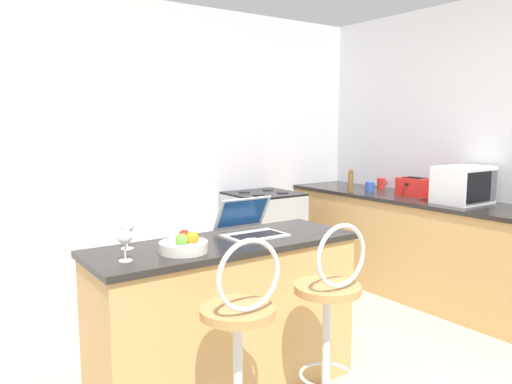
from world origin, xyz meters
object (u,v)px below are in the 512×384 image
Objects in this scene: bar_stool_near at (240,357)px; wine_glass_tall at (127,228)px; laptop at (249,225)px; stove_range at (264,238)px; wine_glass_short at (125,238)px; pepper_mill at (351,181)px; mug_red at (381,183)px; microwave at (463,185)px; mug_blue at (370,186)px; fruit_bowl at (184,245)px; bar_stool_far at (329,328)px; toaster at (414,187)px.

wine_glass_tall is at bearing 109.04° from bar_stool_near.
laptop is 1.88m from stove_range.
wine_glass_short is 2.88m from pepper_mill.
mug_red is 0.46× the size of pepper_mill.
mug_blue is (-0.05, 0.97, -0.11)m from microwave.
bar_stool_near is at bearing -86.71° from fruit_bowl.
microwave reaches higher than laptop.
microwave is 4.46× the size of mug_red.
laptop is 1.55× the size of pepper_mill.
mug_red is 0.25m from mug_blue.
microwave reaches higher than bar_stool_far.
toaster reaches higher than mug_blue.
wine_glass_tall is 0.69× the size of pepper_mill.
bar_stool_far reaches higher than mug_red.
bar_stool_far is 2.37m from toaster.
mug_blue is at bearing 20.57° from wine_glass_short.
bar_stool_far is 4.75× the size of pepper_mill.
microwave is 2.93m from wine_glass_short.
laptop is at bearing -156.44° from mug_red.
laptop is 1.28× the size of toaster.
mug_red is at bearing 22.34° from fruit_bowl.
bar_stool_near is 10.33× the size of mug_red.
pepper_mill reaches higher than bar_stool_near.
bar_stool_far is 1.19× the size of stove_range.
laptop is 2.52m from mug_red.
stove_range is (1.06, 2.04, -0.06)m from bar_stool_far.
bar_stool_far is 4.29× the size of fruit_bowl.
stove_range is at bearing 152.80° from mug_blue.
fruit_bowl is 0.32m from wine_glass_short.
microwave is at bearing -55.69° from stove_range.
mug_red is at bearing -19.31° from stove_range.
mug_red is (1.18, -0.41, 0.50)m from stove_range.
wine_glass_short is 0.24m from wine_glass_tall.
toaster is at bearing 22.67° from bar_stool_near.
mug_blue is at bearing -27.20° from stove_range.
bar_stool_near is 10.35× the size of mug_blue.
fruit_bowl is (-2.62, -0.12, -0.12)m from microwave.
toaster is at bearing 89.31° from microwave.
pepper_mill is at bearing 25.76° from fruit_bowl.
fruit_bowl is at bearing -177.39° from microwave.
mug_red is (2.81, 1.15, 0.01)m from fruit_bowl.
microwave is 2.62m from fruit_bowl.
wine_glass_short is (-0.33, 0.48, 0.50)m from bar_stool_near.
mug_red is (0.18, 0.54, -0.03)m from toaster.
bar_stool_near is at bearing -157.33° from toaster.
bar_stool_near is at bearing -167.10° from microwave.
laptop reaches higher than fruit_bowl.
microwave reaches higher than wine_glass_short.
wine_glass_tall is at bearing -172.36° from toaster.
fruit_bowl is 2.41× the size of mug_red.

